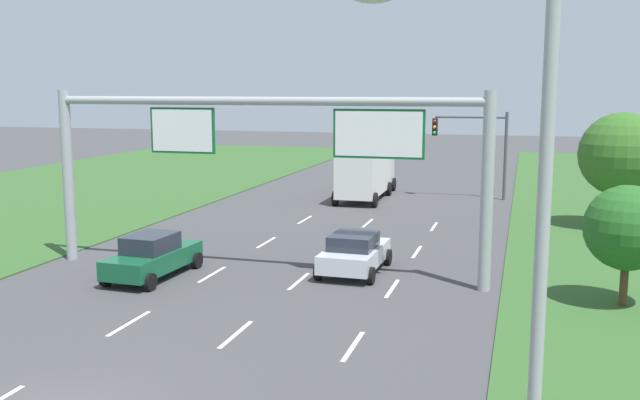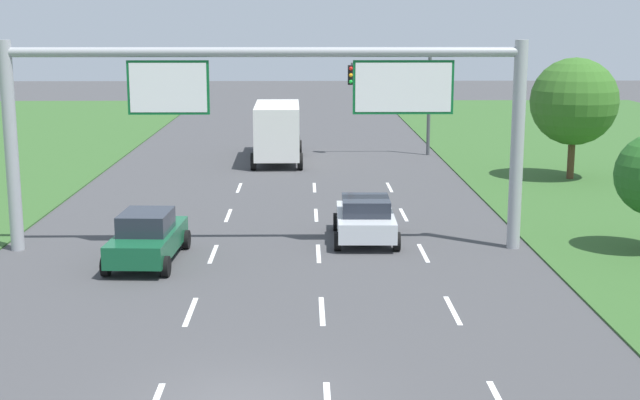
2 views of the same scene
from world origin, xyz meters
name	(u,v)px [view 1 (image 1 of 2)]	position (x,y,z in m)	size (l,w,h in m)	color
lane_dashes_inner_left	(69,359)	(-1.75, 3.00, 0.00)	(0.14, 44.40, 0.01)	white
lane_dashes_inner_right	(189,373)	(1.75, 3.00, 0.00)	(0.14, 44.40, 0.01)	white
lane_dashes_slip	(324,389)	(5.25, 3.00, 0.00)	(0.14, 44.40, 0.01)	white
car_near_red	(354,252)	(3.43, 13.82, 0.79)	(2.30, 4.17, 1.56)	silver
car_lead_silver	(153,256)	(-3.73, 11.05, 0.82)	(2.25, 4.58, 1.67)	#145633
box_truck	(366,172)	(-0.20, 32.44, 1.73)	(2.79, 8.49, 3.19)	silver
sign_gantry	(266,147)	(0.26, 12.66, 4.88)	(17.24, 0.44, 7.00)	#9EA0A5
traffic_light_mast	(475,139)	(6.50, 34.23, 3.87)	(4.76, 0.49, 5.60)	#47494F
street_lamp	(511,245)	(9.46, -3.14, 5.08)	(2.61, 0.32, 8.50)	#9EA0A5
roadside_tree_mid	(628,228)	(12.87, 11.91, 2.63)	(2.76, 2.76, 4.02)	#513823
roadside_tree_far	(621,154)	(14.25, 25.89, 3.81)	(4.19, 4.19, 5.91)	#513823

